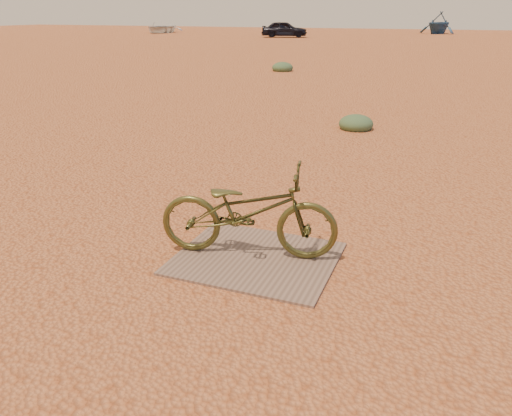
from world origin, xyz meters
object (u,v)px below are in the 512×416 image
at_px(bicycle, 248,211).
at_px(boat_far_left, 439,23).
at_px(plywood_board, 256,258).
at_px(boat_near_left, 160,28).
at_px(car, 284,29).

bearing_deg(bicycle, boat_far_left, -11.85).
xyz_separation_m(plywood_board, boat_near_left, (-25.81, 40.33, 0.48)).
height_order(plywood_board, car, car).
xyz_separation_m(bicycle, boat_near_left, (-25.72, 40.29, 0.06)).
distance_m(boat_near_left, boat_far_left, 26.12).
xyz_separation_m(car, boat_far_left, (11.18, 11.33, 0.36)).
bearing_deg(car, bicycle, -176.58).
relative_size(plywood_board, car, 0.38).
distance_m(car, boat_near_left, 14.23).
height_order(bicycle, boat_far_left, boat_far_left).
xyz_separation_m(plywood_board, bicycle, (-0.09, 0.04, 0.42)).
distance_m(bicycle, boat_near_left, 47.80).
bearing_deg(car, boat_near_left, 60.68).
distance_m(plywood_board, boat_far_left, 48.07).
relative_size(plywood_board, boat_near_left, 0.29).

